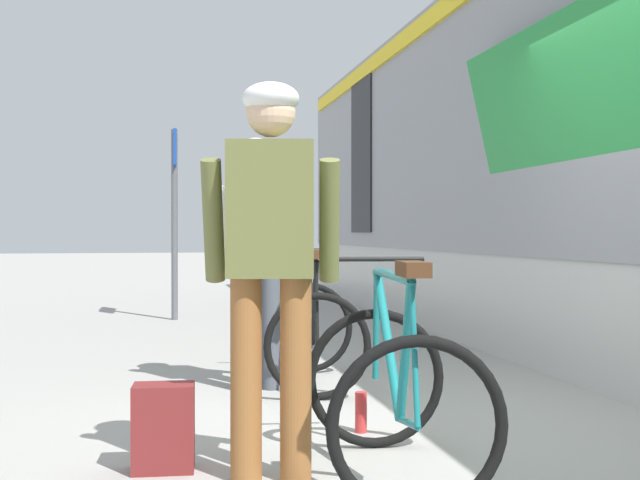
% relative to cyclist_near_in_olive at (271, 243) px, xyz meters
% --- Properties ---
extents(ground_plane, '(80.00, 80.00, 0.00)m').
position_rel_cyclist_near_in_olive_xyz_m(ground_plane, '(1.16, 0.78, -1.05)').
color(ground_plane, '#A09E99').
extents(cyclist_near_in_olive, '(0.65, 0.38, 1.76)m').
position_rel_cyclist_near_in_olive_xyz_m(cyclist_near_in_olive, '(0.00, 0.00, 0.00)').
color(cyclist_near_in_olive, '#935B2D').
rests_on(cyclist_near_in_olive, ground).
extents(cyclist_far_in_white, '(0.64, 0.36, 1.76)m').
position_rel_cyclist_near_in_olive_xyz_m(cyclist_far_in_white, '(0.19, 2.06, 0.00)').
color(cyclist_far_in_white, '#4C515B').
rests_on(cyclist_far_in_white, ground).
extents(bicycle_near_teal, '(0.83, 1.14, 0.99)m').
position_rel_cyclist_near_in_olive_xyz_m(bicycle_near_teal, '(0.54, -0.10, -0.65)').
color(bicycle_near_teal, black).
rests_on(bicycle_near_teal, ground).
extents(bicycle_far_black, '(0.83, 1.15, 0.99)m').
position_rel_cyclist_near_in_olive_xyz_m(bicycle_far_black, '(0.60, 2.10, -0.65)').
color(bicycle_far_black, black).
rests_on(bicycle_far_black, ground).
extents(backpack_on_platform, '(0.29, 0.20, 0.40)m').
position_rel_cyclist_near_in_olive_xyz_m(backpack_on_platform, '(-0.47, 0.23, -0.85)').
color(backpack_on_platform, maroon).
rests_on(backpack_on_platform, ground).
extents(water_bottle_near_the_bikes, '(0.07, 0.07, 0.22)m').
position_rel_cyclist_near_in_olive_xyz_m(water_bottle_near_the_bikes, '(0.60, 0.73, -0.94)').
color(water_bottle_near_the_bikes, red).
rests_on(water_bottle_near_the_bikes, ground).
extents(platform_sign_post, '(0.08, 0.70, 2.40)m').
position_rel_cyclist_near_in_olive_xyz_m(platform_sign_post, '(-0.28, 6.69, 0.57)').
color(platform_sign_post, '#595B60').
rests_on(platform_sign_post, ground).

